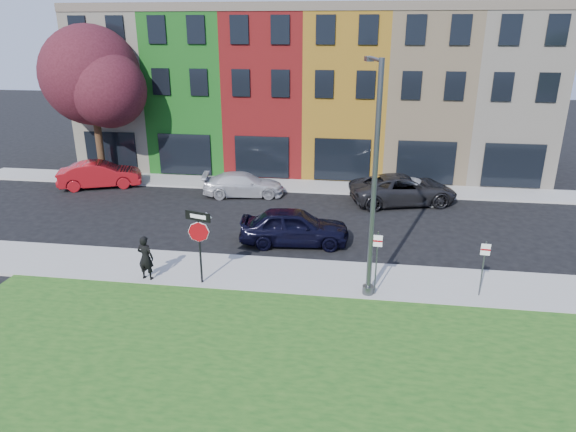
% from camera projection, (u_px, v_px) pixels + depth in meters
% --- Properties ---
extents(ground, '(120.00, 120.00, 0.00)m').
position_uv_depth(ground, '(319.00, 321.00, 16.93)').
color(ground, black).
rests_on(ground, ground).
extents(sidewalk_near, '(40.00, 3.00, 0.12)m').
position_uv_depth(sidewalk_near, '(378.00, 282.00, 19.43)').
color(sidewalk_near, gray).
rests_on(sidewalk_near, ground).
extents(sidewalk_far, '(40.00, 2.40, 0.12)m').
position_uv_depth(sidewalk_far, '(291.00, 186.00, 31.25)').
color(sidewalk_far, gray).
rests_on(sidewalk_far, ground).
extents(rowhouse_block, '(30.00, 10.12, 10.00)m').
position_uv_depth(rowhouse_block, '(311.00, 91.00, 35.22)').
color(rowhouse_block, '#BDB69D').
rests_on(rowhouse_block, ground).
extents(stop_sign, '(1.02, 0.34, 2.81)m').
position_uv_depth(stop_sign, '(199.00, 233.00, 18.55)').
color(stop_sign, black).
rests_on(stop_sign, sidewalk_near).
extents(man, '(0.75, 0.59, 1.74)m').
position_uv_depth(man, '(146.00, 258.00, 19.25)').
color(man, black).
rests_on(man, sidewalk_near).
extents(sedan_near, '(2.83, 5.18, 1.64)m').
position_uv_depth(sedan_near, '(294.00, 226.00, 22.73)').
color(sedan_near, black).
rests_on(sedan_near, ground).
extents(parked_car_red, '(4.94, 5.92, 1.57)m').
position_uv_depth(parked_car_red, '(100.00, 175.00, 30.89)').
color(parked_car_red, maroon).
rests_on(parked_car_red, ground).
extents(parked_car_silver, '(3.38, 5.21, 1.33)m').
position_uv_depth(parked_car_silver, '(243.00, 184.00, 29.36)').
color(parked_car_silver, '#B3B3B8').
rests_on(parked_car_silver, ground).
extents(parked_car_dark, '(5.68, 7.17, 1.60)m').
position_uv_depth(parked_car_dark, '(403.00, 189.00, 28.04)').
color(parked_car_dark, black).
rests_on(parked_car_dark, ground).
extents(parked_car_white, '(3.73, 4.87, 1.37)m').
position_uv_depth(parked_car_white, '(411.00, 189.00, 28.50)').
color(parked_car_white, silver).
rests_on(parked_car_white, ground).
extents(street_lamp, '(0.74, 2.56, 8.13)m').
position_uv_depth(street_lamp, '(373.00, 182.00, 17.23)').
color(street_lamp, '#494D4F').
rests_on(street_lamp, sidewalk_near).
extents(parking_sign_a, '(0.32, 0.09, 2.41)m').
position_uv_depth(parking_sign_a, '(377.00, 256.00, 17.89)').
color(parking_sign_a, '#494D4F').
rests_on(parking_sign_a, sidewalk_near).
extents(parking_sign_b, '(0.32, 0.09, 2.08)m').
position_uv_depth(parking_sign_b, '(484.00, 262.00, 17.87)').
color(parking_sign_b, '#494D4F').
rests_on(parking_sign_b, sidewalk_near).
extents(tree_purple, '(7.06, 6.18, 9.25)m').
position_uv_depth(tree_purple, '(93.00, 78.00, 30.75)').
color(tree_purple, black).
rests_on(tree_purple, sidewalk_far).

